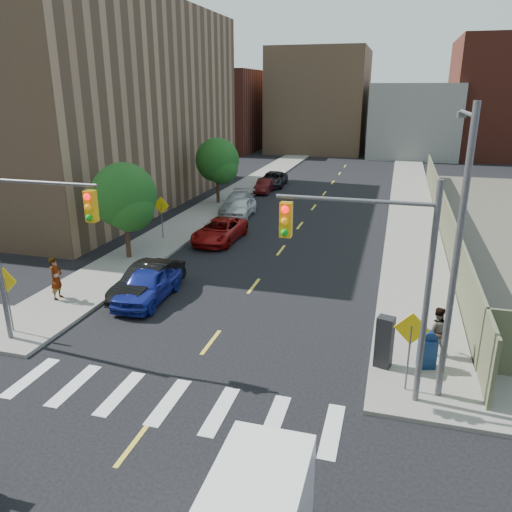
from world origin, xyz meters
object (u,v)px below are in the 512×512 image
Objects in this scene: mailbox at (427,350)px; payphone at (384,342)px; parked_car_blue at (148,284)px; parked_car_red at (220,231)px; parked_car_maroon at (265,186)px; pedestrian_east at (437,331)px; pedestrian_west at (56,278)px; parked_car_black at (148,281)px; parked_car_silver at (238,203)px; parked_car_white at (241,207)px; parked_car_grey at (273,179)px.

payphone is at bearing 175.78° from mailbox.
mailbox is at bearing -15.79° from parked_car_blue.
parked_car_red is 1.35× the size of parked_car_maroon.
pedestrian_east is (13.71, -27.69, 0.43)m from parked_car_maroon.
pedestrian_west is at bearing -172.82° from payphone.
parked_car_blue is 1.00× the size of parked_car_black.
mailbox is at bearing -100.13° from pedestrian_west.
parked_car_maroon is 31.47m from payphone.
parked_car_silver is at bearing 101.66° from parked_car_red.
payphone is (10.64, -13.01, 0.36)m from parked_car_red.
parked_car_black is 25.43m from parked_car_maroon.
payphone is at bearing -61.72° from parked_car_white.
parked_car_red is 0.99× the size of parked_car_silver.
payphone reaches higher than mailbox.
pedestrian_west reaches higher than parked_car_blue.
parked_car_maroon is (0.00, 8.31, -0.13)m from parked_car_silver.
pedestrian_west is (-2.61, -30.50, 0.43)m from parked_car_grey.
mailbox is at bearing 27.80° from payphone.
pedestrian_west reaches higher than parked_car_red.
parked_car_grey is at bearing 85.85° from parked_car_silver.
mailbox is (12.08, -2.96, 0.02)m from parked_car_blue.
parked_car_silver reaches higher than parked_car_red.
parked_car_black is at bearing -89.26° from parked_car_red.
payphone is at bearing -73.52° from parked_car_grey.
parked_car_silver is 24.46m from mailbox.
parked_car_grey is 3.73× the size of mailbox.
parked_car_blue is 2.50× the size of payphone.
pedestrian_west reaches higher than parked_car_grey.
pedestrian_west reaches higher than mailbox.
parked_car_blue is 12.44m from mailbox.
parked_car_red is 2.83× the size of pedestrian_east.
parked_car_blue is at bearing -56.61° from parked_car_black.
mailbox is at bearing -58.21° from parked_car_white.
parked_car_blue is 0.90× the size of parked_car_red.
payphone is 14.68m from pedestrian_west.
pedestrian_west is (-2.61, -27.11, 0.51)m from parked_car_maroon.
payphone is at bearing -14.75° from parked_car_black.
parked_car_maroon is at bearing 96.45° from parked_car_black.
parked_car_maroon is (-1.30, 25.83, -0.16)m from parked_car_blue.
parked_car_blue is at bearing -89.57° from parked_car_maroon.
parked_car_black is 1.11× the size of parked_car_white.
pedestrian_west is (-3.91, -1.28, 0.34)m from parked_car_blue.
parked_car_red is 6.67m from parked_car_white.
parked_car_red is at bearing -43.61° from pedestrian_east.
pedestrian_east is at bearing -40.85° from parked_car_red.
mailbox is 1.51m from payphone.
payphone is (10.87, -3.70, 0.31)m from parked_car_black.
parked_car_white is 3.08× the size of mailbox.
parked_car_white is 23.15m from mailbox.
parked_car_blue reaches higher than parked_car_black.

